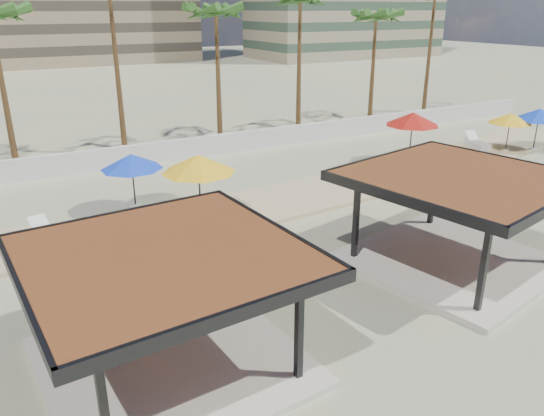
{
  "coord_description": "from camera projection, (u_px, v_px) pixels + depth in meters",
  "views": [
    {
      "loc": [
        -10.44,
        -12.3,
        8.25
      ],
      "look_at": [
        -1.63,
        3.38,
        1.4
      ],
      "focal_mm": 35.0,
      "sensor_mm": 36.0,
      "label": 1
    }
  ],
  "objects": [
    {
      "name": "ground",
      "position": [
        364.0,
        270.0,
        17.73
      ],
      "size": [
        200.0,
        200.0,
        0.0
      ],
      "primitive_type": "plane",
      "color": "tan",
      "rests_on": "ground"
    },
    {
      "name": "promenade",
      "position": [
        295.0,
        193.0,
        24.87
      ],
      "size": [
        44.45,
        7.97,
        0.24
      ],
      "color": "#C6B284",
      "rests_on": "ground"
    },
    {
      "name": "boundary_wall",
      "position": [
        190.0,
        148.0,
        30.55
      ],
      "size": [
        56.0,
        0.3,
        1.2
      ],
      "primitive_type": "cube",
      "color": "silver",
      "rests_on": "ground"
    },
    {
      "name": "pavilion_central",
      "position": [
        456.0,
        211.0,
        17.49
      ],
      "size": [
        7.51,
        7.51,
        3.22
      ],
      "rotation": [
        0.0,
        0.0,
        0.2
      ],
      "color": "beige",
      "rests_on": "ground"
    },
    {
      "name": "pavilion_west",
      "position": [
        167.0,
        299.0,
        12.37
      ],
      "size": [
        6.52,
        6.52,
        3.1
      ],
      "rotation": [
        0.0,
        0.0,
        0.07
      ],
      "color": "beige",
      "rests_on": "ground"
    },
    {
      "name": "umbrella_b",
      "position": [
        198.0,
        164.0,
        20.87
      ],
      "size": [
        3.62,
        3.62,
        2.64
      ],
      "rotation": [
        0.0,
        0.0,
        -0.26
      ],
      "color": "beige",
      "rests_on": "promenade"
    },
    {
      "name": "umbrella_c",
      "position": [
        413.0,
        119.0,
        29.09
      ],
      "size": [
        3.81,
        3.81,
        2.66
      ],
      "rotation": [
        0.0,
        0.0,
        -0.34
      ],
      "color": "beige",
      "rests_on": "promenade"
    },
    {
      "name": "umbrella_d",
      "position": [
        539.0,
        115.0,
        31.08
      ],
      "size": [
        3.6,
        3.6,
        2.49
      ],
      "rotation": [
        0.0,
        0.0,
        0.36
      ],
      "color": "beige",
      "rests_on": "promenade"
    },
    {
      "name": "umbrella_e",
      "position": [
        511.0,
        118.0,
        31.04
      ],
      "size": [
        3.31,
        3.31,
        2.25
      ],
      "rotation": [
        0.0,
        0.0,
        -0.39
      ],
      "color": "beige",
      "rests_on": "promenade"
    },
    {
      "name": "umbrella_f",
      "position": [
        131.0,
        162.0,
        22.11
      ],
      "size": [
        3.39,
        3.39,
        2.34
      ],
      "rotation": [
        0.0,
        0.0,
        -0.37
      ],
      "color": "beige",
      "rests_on": "promenade"
    },
    {
      "name": "lounger_a",
      "position": [
        49.0,
        238.0,
        19.28
      ],
      "size": [
        1.19,
        2.19,
        0.79
      ],
      "rotation": [
        0.0,
        0.0,
        1.84
      ],
      "color": "white",
      "rests_on": "promenade"
    },
    {
      "name": "lounger_b",
      "position": [
        423.0,
        163.0,
        28.59
      ],
      "size": [
        1.69,
        2.12,
        0.79
      ],
      "rotation": [
        0.0,
        0.0,
        1.0
      ],
      "color": "white",
      "rests_on": "promenade"
    },
    {
      "name": "lounger_c",
      "position": [
        427.0,
        175.0,
        26.29
      ],
      "size": [
        1.11,
        2.52,
        0.92
      ],
      "rotation": [
        0.0,
        0.0,
        1.71
      ],
      "color": "white",
      "rests_on": "promenade"
    },
    {
      "name": "lounger_d",
      "position": [
        477.0,
        144.0,
        32.52
      ],
      "size": [
        1.33,
        2.22,
        0.8
      ],
      "rotation": [
        0.0,
        0.0,
        1.24
      ],
      "color": "white",
      "rests_on": "promenade"
    },
    {
      "name": "palm_e",
      "position": [
        216.0,
        17.0,
        31.36
      ],
      "size": [
        3.0,
        3.0,
        8.82
      ],
      "color": "brown",
      "rests_on": "ground"
    },
    {
      "name": "palm_f",
      "position": [
        300.0,
        5.0,
        34.03
      ],
      "size": [
        3.0,
        3.0,
        9.54
      ],
      "color": "brown",
      "rests_on": "ground"
    },
    {
      "name": "palm_g",
      "position": [
        376.0,
        20.0,
        36.81
      ],
      "size": [
        3.0,
        3.0,
        8.47
      ],
      "color": "brown",
      "rests_on": "ground"
    },
    {
      "name": "palm_h",
      "position": [
        435.0,
        0.0,
        39.57
      ],
      "size": [
        3.0,
        3.0,
        9.9
      ],
      "color": "brown",
      "rests_on": "ground"
    }
  ]
}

